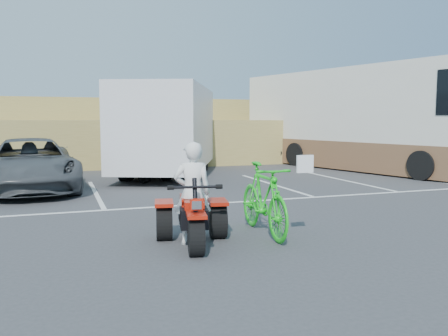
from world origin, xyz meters
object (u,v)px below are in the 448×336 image
object	(u,v)px
grey_pickup	(30,164)
quad_atv_green	(148,180)
cargo_trailer	(168,128)
green_dirt_bike	(264,199)
rv_motorhome	(358,126)
rider	(192,193)
quad_atv_blue	(60,181)
red_trike_atv	(193,246)

from	to	relation	value
grey_pickup	quad_atv_green	distance (m)	3.81
cargo_trailer	quad_atv_green	xyz separation A→B (m)	(-0.98, -1.22, -1.73)
green_dirt_bike	grey_pickup	bearing A→B (deg)	123.41
cargo_trailer	rv_motorhome	world-z (taller)	rv_motorhome
quad_atv_green	rider	bearing A→B (deg)	-117.84
rider	quad_atv_blue	bearing A→B (deg)	-66.03
rv_motorhome	grey_pickup	bearing A→B (deg)	174.72
green_dirt_bike	rider	bearing A→B (deg)	-169.48
quad_atv_blue	quad_atv_green	size ratio (longest dim) A/B	0.89
grey_pickup	cargo_trailer	size ratio (longest dim) A/B	0.73
rv_motorhome	rider	bearing A→B (deg)	-151.05
green_dirt_bike	quad_atv_blue	world-z (taller)	green_dirt_bike
red_trike_atv	rv_motorhome	distance (m)	13.81
grey_pickup	quad_atv_green	bearing A→B (deg)	12.72
red_trike_atv	cargo_trailer	bearing A→B (deg)	91.06
cargo_trailer	rv_motorhome	xyz separation A→B (m)	(8.04, -0.13, 0.01)
grey_pickup	rv_motorhome	bearing A→B (deg)	5.66
green_dirt_bike	quad_atv_green	size ratio (longest dim) A/B	1.49
rv_motorhome	quad_atv_green	size ratio (longest dim) A/B	8.06
red_trike_atv	rv_motorhome	xyz separation A→B (m)	(9.79, 9.58, 1.75)
quad_atv_green	red_trike_atv	bearing A→B (deg)	-117.95
quad_atv_green	cargo_trailer	bearing A→B (deg)	28.49
grey_pickup	quad_atv_green	world-z (taller)	grey_pickup
cargo_trailer	rv_motorhome	bearing A→B (deg)	21.80
red_trike_atv	green_dirt_bike	distance (m)	1.57
rv_motorhome	quad_atv_blue	distance (m)	11.95
rider	red_trike_atv	bearing A→B (deg)	90.00
cargo_trailer	quad_atv_green	bearing A→B (deg)	-106.03
grey_pickup	cargo_trailer	distance (m)	5.20
green_dirt_bike	rv_motorhome	xyz separation A→B (m)	(8.40, 9.24, 1.10)
green_dirt_bike	rv_motorhome	world-z (taller)	rv_motorhome
red_trike_atv	quad_atv_blue	xyz separation A→B (m)	(-2.02, 9.28, 0.00)
rider	green_dirt_bike	bearing A→B (deg)	-160.91
green_dirt_bike	cargo_trailer	size ratio (longest dim) A/B	0.29
rider	quad_atv_green	xyz separation A→B (m)	(0.74, 8.34, -0.85)
quad_atv_green	grey_pickup	bearing A→B (deg)	174.10
cargo_trailer	rv_motorhome	distance (m)	8.04
rider	quad_atv_blue	distance (m)	9.39
grey_pickup	cargo_trailer	world-z (taller)	cargo_trailer
grey_pickup	quad_atv_blue	size ratio (longest dim) A/B	4.23
cargo_trailer	red_trike_atv	bearing A→B (deg)	-77.49
rider	quad_atv_green	distance (m)	8.42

